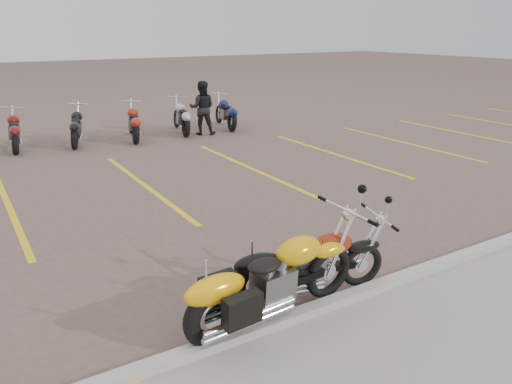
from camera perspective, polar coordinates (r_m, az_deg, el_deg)
ground at (r=7.72m, az=-2.46°, el=-6.96°), size 100.00×100.00×0.00m
curb at (r=6.22m, az=6.83°, el=-13.12°), size 60.00×0.18×0.12m
parking_stripes at (r=11.15m, az=-12.57°, el=0.71°), size 38.00×5.50×0.01m
yellow_cruiser at (r=5.83m, az=1.66°, el=-10.42°), size 2.41×0.42×0.99m
flame_cruiser at (r=6.38m, az=5.86°, el=-8.51°), size 2.05×0.54×0.85m
person_b at (r=16.19m, az=-6.18°, el=9.53°), size 1.03×0.96×1.70m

